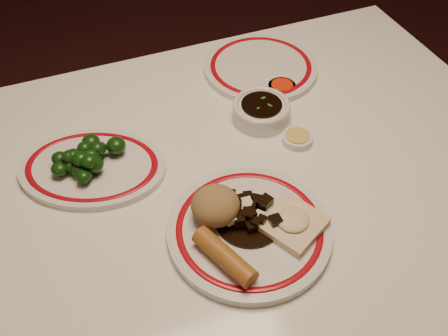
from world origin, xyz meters
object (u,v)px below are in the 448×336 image
at_px(broccoli_pile, 86,157).
at_px(broccoli_plate, 92,167).
at_px(main_plate, 249,230).
at_px(rice_mound, 215,205).
at_px(soy_bowl, 261,112).
at_px(fried_wonton, 292,222).
at_px(dining_table, 245,197).
at_px(stirfry_heap, 250,215).
at_px(spring_roll, 225,256).

bearing_deg(broccoli_pile, broccoli_plate, 12.41).
bearing_deg(broccoli_pile, main_plate, -47.45).
bearing_deg(rice_mound, broccoli_plate, 130.61).
bearing_deg(soy_bowl, main_plate, -118.41).
xyz_separation_m(main_plate, fried_wonton, (0.07, -0.03, 0.02)).
relative_size(dining_table, fried_wonton, 9.14).
relative_size(broccoli_plate, soy_bowl, 2.89).
xyz_separation_m(rice_mound, broccoli_plate, (-0.18, 0.21, -0.04)).
xyz_separation_m(broccoli_pile, soy_bowl, (0.38, 0.02, -0.02)).
bearing_deg(stirfry_heap, main_plate, -114.20).
bearing_deg(spring_roll, dining_table, 35.82).
distance_m(main_plate, rice_mound, 0.07).
bearing_deg(fried_wonton, broccoli_pile, 137.37).
bearing_deg(spring_roll, broccoli_pile, 96.74).
bearing_deg(broccoli_pile, stirfry_heap, -44.52).
bearing_deg(soy_bowl, dining_table, -125.54).
distance_m(broccoli_plate, broccoli_pile, 0.03).
xyz_separation_m(broccoli_plate, broccoli_pile, (-0.01, -0.00, 0.03)).
height_order(broccoli_plate, broccoli_pile, broccoli_pile).
xyz_separation_m(rice_mound, broccoli_pile, (-0.18, 0.21, -0.01)).
relative_size(dining_table, stirfry_heap, 9.72).
distance_m(rice_mound, soy_bowl, 0.30).
relative_size(main_plate, rice_mound, 4.02).
xyz_separation_m(main_plate, broccoli_pile, (-0.23, 0.25, 0.03)).
distance_m(stirfry_heap, broccoli_pile, 0.33).
bearing_deg(rice_mound, fried_wonton, -30.69).
xyz_separation_m(fried_wonton, broccoli_plate, (-0.30, 0.28, -0.02)).
distance_m(dining_table, stirfry_heap, 0.19).
bearing_deg(dining_table, stirfry_heap, -111.24).
bearing_deg(main_plate, dining_table, 68.42).
distance_m(fried_wonton, broccoli_plate, 0.41).
distance_m(fried_wonton, stirfry_heap, 0.08).
bearing_deg(fried_wonton, main_plate, 160.17).
relative_size(main_plate, spring_roll, 2.79).
height_order(broccoli_plate, soy_bowl, soy_bowl).
bearing_deg(main_plate, rice_mound, 136.64).
height_order(dining_table, stirfry_heap, stirfry_heap).
height_order(spring_roll, soy_bowl, spring_roll).
distance_m(spring_roll, stirfry_heap, 0.10).
distance_m(dining_table, spring_roll, 0.27).
distance_m(spring_roll, fried_wonton, 0.14).
relative_size(spring_roll, soy_bowl, 1.01).
height_order(main_plate, broccoli_pile, broccoli_pile).
relative_size(main_plate, stirfry_heap, 2.79).
relative_size(fried_wonton, stirfry_heap, 1.06).
relative_size(fried_wonton, broccoli_pile, 0.88).
bearing_deg(main_plate, soy_bowl, 61.59).
xyz_separation_m(dining_table, fried_wonton, (0.01, -0.17, 0.12)).
bearing_deg(broccoli_pile, fried_wonton, -42.63).
bearing_deg(soy_bowl, stirfry_heap, -118.68).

